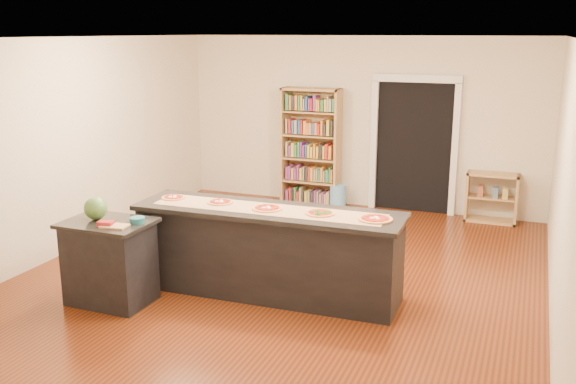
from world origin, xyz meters
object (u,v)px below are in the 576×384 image
at_px(side_counter, 110,262).
at_px(low_shelf, 492,198).
at_px(kitchen_island, 268,251).
at_px(watermelon, 96,208).
at_px(bookshelf, 311,147).
at_px(waste_bin, 338,196).

bearing_deg(side_counter, low_shelf, 52.69).
relative_size(kitchen_island, side_counter, 3.24).
distance_m(low_shelf, watermelon, 6.00).
height_order(kitchen_island, bookshelf, bookshelf).
relative_size(kitchen_island, low_shelf, 3.89).
bearing_deg(waste_bin, side_counter, -104.48).
relative_size(kitchen_island, waste_bin, 7.67).
distance_m(bookshelf, watermelon, 4.69).
distance_m(side_counter, waste_bin, 4.72).
relative_size(waste_bin, watermelon, 1.57).
relative_size(bookshelf, low_shelf, 2.55).
xyz_separation_m(low_shelf, watermelon, (-3.76, -4.63, 0.65)).
height_order(bookshelf, waste_bin, bookshelf).
xyz_separation_m(low_shelf, waste_bin, (-2.44, -0.08, -0.19)).
distance_m(kitchen_island, bookshelf, 3.93).
xyz_separation_m(kitchen_island, bookshelf, (-0.83, 3.81, 0.48)).
bearing_deg(bookshelf, watermelon, -100.03).
height_order(bookshelf, low_shelf, bookshelf).
bearing_deg(bookshelf, low_shelf, 0.19).
bearing_deg(side_counter, watermelon, 173.32).
bearing_deg(low_shelf, side_counter, -127.89).
bearing_deg(low_shelf, kitchen_island, -118.97).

